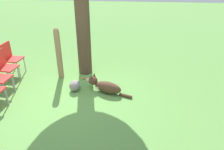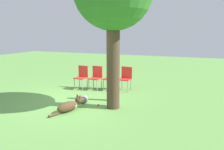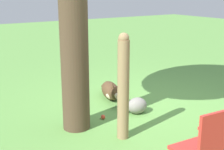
# 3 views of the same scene
# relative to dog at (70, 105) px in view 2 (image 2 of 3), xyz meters

# --- Properties ---
(ground_plane) EXTENTS (30.00, 30.00, 0.00)m
(ground_plane) POSITION_rel_dog_xyz_m (-0.87, -0.22, -0.16)
(ground_plane) COLOR #609947
(dog) EXTENTS (1.19, 0.54, 0.43)m
(dog) POSITION_rel_dog_xyz_m (0.00, 0.00, 0.00)
(dog) COLOR #513823
(dog) RESTS_ON ground_plane
(fence_post) EXTENTS (0.15, 0.15, 1.42)m
(fence_post) POSITION_rel_dog_xyz_m (-1.35, 0.69, 0.56)
(fence_post) COLOR #937551
(fence_post) RESTS_ON ground_plane
(red_chair_0) EXTENTS (0.45, 0.47, 0.93)m
(red_chair_0) POSITION_rel_dog_xyz_m (-2.39, -0.96, 0.38)
(red_chair_0) COLOR red
(red_chair_0) RESTS_ON ground_plane
(red_chair_1) EXTENTS (0.45, 0.47, 0.93)m
(red_chair_1) POSITION_rel_dog_xyz_m (-2.53, -0.38, 0.38)
(red_chair_1) COLOR red
(red_chair_1) RESTS_ON ground_plane
(red_chair_2) EXTENTS (0.45, 0.47, 0.93)m
(red_chair_2) POSITION_rel_dog_xyz_m (-2.66, 0.19, 0.38)
(red_chair_2) COLOR red
(red_chair_2) RESTS_ON ground_plane
(red_chair_3) EXTENTS (0.45, 0.47, 0.93)m
(red_chair_3) POSITION_rel_dog_xyz_m (-2.80, 0.77, 0.38)
(red_chair_3) COLOR red
(red_chair_3) RESTS_ON ground_plane
(tennis_ball) EXTENTS (0.07, 0.07, 0.07)m
(tennis_ball) POSITION_rel_dog_xyz_m (-0.67, 0.59, -0.13)
(tennis_ball) COLOR #E54C33
(tennis_ball) RESTS_ON ground_plane
(garden_rock) EXTENTS (0.27, 0.34, 0.26)m
(garden_rock) POSITION_rel_dog_xyz_m (-0.77, 0.01, -0.03)
(garden_rock) COLOR gray
(garden_rock) RESTS_ON ground_plane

